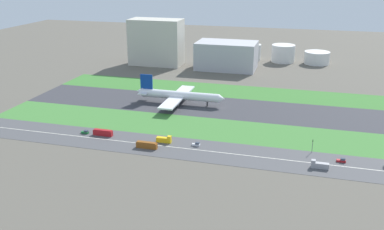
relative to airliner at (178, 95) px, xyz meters
name	(u,v)px	position (x,y,z in m)	size (l,w,h in m)	color
ground_plane	(223,108)	(32.86, 0.00, -6.23)	(800.00, 800.00, 0.00)	#5B564C
runway	(223,108)	(32.86, 0.00, -6.18)	(280.00, 46.00, 0.10)	#38383D
grass_median_north	(234,91)	(32.86, 41.00, -6.18)	(280.00, 36.00, 0.10)	#3D7A33
grass_median_south	(210,129)	(32.86, -41.00, -6.18)	(280.00, 36.00, 0.10)	#427F38
highway	(196,150)	(32.86, -73.00, -6.18)	(280.00, 28.00, 0.10)	#4C4C4F
highway_centerline	(196,150)	(32.86, -73.00, -6.13)	(266.00, 0.50, 0.01)	silver
airliner	(178,95)	(0.00, 0.00, 0.00)	(65.00, 56.00, 19.70)	white
truck_2	(164,140)	(13.18, -68.00, -4.56)	(8.40, 2.50, 4.00)	yellow
car_2	(342,160)	(106.63, -68.00, -5.31)	(4.40, 1.80, 2.00)	#B2191E
bus_0	(103,133)	(-24.20, -68.00, -4.41)	(11.60, 2.50, 3.50)	#B2191E
car_0	(85,132)	(-35.61, -68.00, -5.31)	(4.40, 1.80, 2.00)	#19662D
car_1	(196,144)	(31.54, -68.00, -5.31)	(4.40, 1.80, 2.00)	silver
truck_1	(319,165)	(95.77, -78.00, -4.56)	(8.40, 2.50, 4.00)	#99999E
bus_1	(147,145)	(6.63, -78.00, -4.41)	(11.60, 2.50, 3.50)	brown
traffic_light	(312,145)	(92.20, -60.01, -1.94)	(0.36, 0.50, 7.20)	#4C4C51
terminal_building	(156,42)	(-57.14, 114.00, 15.76)	(50.57, 24.76, 43.98)	beige
hangar_building	(227,56)	(12.41, 114.00, 6.44)	(55.19, 34.54, 25.34)	#B2B2B7
fuel_tank_west	(252,52)	(30.79, 159.00, 1.92)	(17.09, 17.09, 16.30)	silver
fuel_tank_centre	(283,53)	(61.65, 159.00, 2.39)	(23.12, 23.12, 17.25)	silver
fuel_tank_east	(317,58)	(94.69, 159.00, -0.20)	(24.49, 24.49, 12.07)	silver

